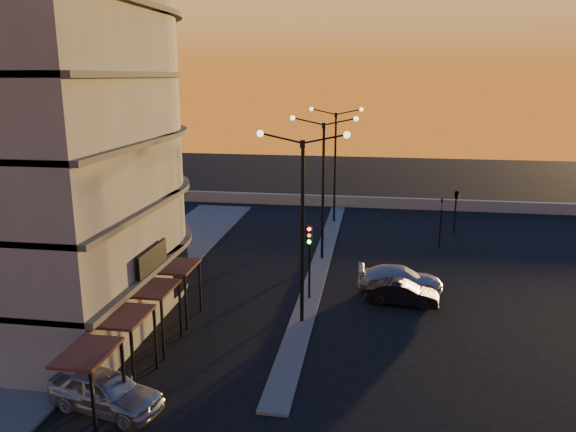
{
  "coord_description": "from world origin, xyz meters",
  "views": [
    {
      "loc": [
        3.41,
        -25.57,
        11.94
      ],
      "look_at": [
        -1.85,
        7.17,
        3.64
      ],
      "focal_mm": 35.0,
      "sensor_mm": 36.0,
      "label": 1
    }
  ],
  "objects_px": {
    "car_sedan": "(402,293)",
    "car_wagon": "(400,278)",
    "streetlamp_mid": "(323,177)",
    "traffic_light_main": "(309,250)",
    "car_hatchback": "(106,391)"
  },
  "relations": [
    {
      "from": "streetlamp_mid",
      "to": "traffic_light_main",
      "type": "relative_size",
      "value": 2.24
    },
    {
      "from": "car_sedan",
      "to": "car_wagon",
      "type": "distance_m",
      "value": 2.09
    },
    {
      "from": "car_wagon",
      "to": "car_hatchback",
      "type": "bearing_deg",
      "value": 139.43
    },
    {
      "from": "streetlamp_mid",
      "to": "car_sedan",
      "type": "height_order",
      "value": "streetlamp_mid"
    },
    {
      "from": "traffic_light_main",
      "to": "car_wagon",
      "type": "distance_m",
      "value": 5.92
    },
    {
      "from": "streetlamp_mid",
      "to": "car_wagon",
      "type": "bearing_deg",
      "value": -43.7
    },
    {
      "from": "streetlamp_mid",
      "to": "traffic_light_main",
      "type": "height_order",
      "value": "streetlamp_mid"
    },
    {
      "from": "streetlamp_mid",
      "to": "car_sedan",
      "type": "relative_size",
      "value": 2.47
    },
    {
      "from": "traffic_light_main",
      "to": "car_sedan",
      "type": "distance_m",
      "value": 5.49
    },
    {
      "from": "streetlamp_mid",
      "to": "traffic_light_main",
      "type": "distance_m",
      "value": 7.62
    },
    {
      "from": "car_sedan",
      "to": "car_wagon",
      "type": "xyz_separation_m",
      "value": [
        -0.05,
        2.09,
        0.06
      ]
    },
    {
      "from": "traffic_light_main",
      "to": "car_wagon",
      "type": "bearing_deg",
      "value": 25.91
    },
    {
      "from": "traffic_light_main",
      "to": "streetlamp_mid",
      "type": "bearing_deg",
      "value": 90.0
    },
    {
      "from": "streetlamp_mid",
      "to": "car_wagon",
      "type": "height_order",
      "value": "streetlamp_mid"
    },
    {
      "from": "traffic_light_main",
      "to": "car_wagon",
      "type": "relative_size",
      "value": 0.89
    }
  ]
}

